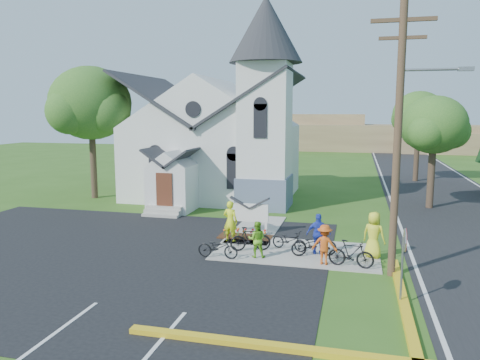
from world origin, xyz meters
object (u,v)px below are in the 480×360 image
(cyclist_1, at_px, (257,239))
(cyclist_2, at_px, (319,234))
(stop_sign, at_px, (404,250))
(cyclist_3, at_px, (325,244))
(bike_1, at_px, (250,239))
(bike_0, at_px, (218,247))
(bike_3, at_px, (351,254))
(cyclist_4, at_px, (374,235))
(cyclist_0, at_px, (230,221))
(bike_2, at_px, (289,240))
(bike_4, at_px, (314,244))
(utility_pole, at_px, (400,130))
(church_sign, at_px, (250,213))

(cyclist_1, xyz_separation_m, cyclist_2, (2.45, 1.06, 0.11))
(stop_sign, xyz_separation_m, cyclist_3, (-2.65, 3.28, -0.93))
(bike_1, bearing_deg, stop_sign, -145.73)
(cyclist_2, relative_size, cyclist_3, 1.09)
(stop_sign, relative_size, cyclist_3, 1.55)
(bike_0, height_order, cyclist_3, cyclist_3)
(cyclist_1, distance_m, bike_3, 3.85)
(cyclist_1, distance_m, cyclist_4, 4.84)
(cyclist_3, relative_size, cyclist_4, 0.83)
(cyclist_2, distance_m, bike_3, 2.00)
(cyclist_0, distance_m, cyclist_3, 5.04)
(bike_2, height_order, cyclist_4, cyclist_4)
(cyclist_2, relative_size, bike_3, 0.99)
(cyclist_3, xyz_separation_m, bike_4, (-0.50, 0.97, -0.30))
(utility_pole, distance_m, cyclist_0, 8.80)
(bike_0, relative_size, cyclist_2, 0.99)
(cyclist_1, relative_size, bike_1, 0.85)
(cyclist_0, height_order, bike_1, cyclist_0)
(cyclist_1, height_order, bike_4, cyclist_1)
(bike_1, height_order, bike_4, bike_1)
(cyclist_0, height_order, cyclist_4, cyclist_4)
(church_sign, relative_size, bike_1, 1.23)
(bike_4, bearing_deg, cyclist_1, 91.34)
(cyclist_0, height_order, cyclist_1, cyclist_0)
(cyclist_3, bearing_deg, bike_0, 11.28)
(cyclist_1, relative_size, cyclist_2, 0.87)
(utility_pole, bearing_deg, church_sign, 144.40)
(bike_4, bearing_deg, church_sign, 31.45)
(cyclist_0, relative_size, bike_2, 1.16)
(stop_sign, xyz_separation_m, bike_2, (-4.27, 4.84, -1.30))
(church_sign, bearing_deg, cyclist_0, -105.28)
(bike_3, bearing_deg, cyclist_3, 92.36)
(church_sign, relative_size, bike_4, 1.15)
(cyclist_2, bearing_deg, bike_3, 124.60)
(cyclist_1, relative_size, bike_2, 0.92)
(bike_2, bearing_deg, utility_pole, -95.64)
(church_sign, distance_m, stop_sign, 9.97)
(utility_pole, bearing_deg, cyclist_3, 167.36)
(bike_0, bearing_deg, utility_pole, -89.79)
(utility_pole, bearing_deg, bike_3, 163.32)
(utility_pole, distance_m, bike_4, 5.94)
(stop_sign, bearing_deg, bike_4, 126.51)
(bike_0, distance_m, cyclist_2, 4.31)
(utility_pole, xyz_separation_m, cyclist_1, (-5.37, 0.81, -4.59))
(bike_1, relative_size, cyclist_3, 1.11)
(cyclist_1, bearing_deg, cyclist_4, -174.89)
(church_sign, bearing_deg, bike_3, -40.16)
(cyclist_2, relative_size, bike_2, 1.05)
(bike_1, height_order, cyclist_4, cyclist_4)
(utility_pole, xyz_separation_m, cyclist_2, (-2.91, 1.87, -4.48))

